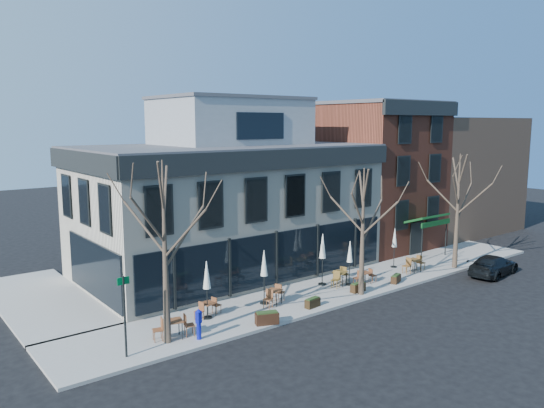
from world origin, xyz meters
TOP-DOWN VIEW (x-y plane):
  - ground at (0.00, 0.00)m, footprint 120.00×120.00m
  - sidewalk_front at (3.25, -2.15)m, footprint 33.50×4.70m
  - sidewalk_side at (-11.25, 6.00)m, footprint 4.50×12.00m
  - corner_building at (0.07, 5.07)m, footprint 18.39×10.39m
  - red_brick_building at (13.00, 4.98)m, footprint 8.20×11.78m
  - bg_building at (23.00, 6.00)m, footprint 12.00×12.00m
  - tree_corner at (-8.49, -3.20)m, footprint 3.93×3.98m
  - tree_mid at (3.01, -3.90)m, footprint 3.50×3.55m
  - tree_right at (12.01, -3.90)m, footprint 3.72×3.77m
  - sign_pole at (-10.50, -3.50)m, footprint 0.50×0.10m
  - parked_sedan at (12.76, -6.15)m, footprint 4.60×2.30m
  - call_box at (-7.26, -3.77)m, footprint 0.29×0.28m
  - cafe_set_0 at (-8.08, -2.97)m, footprint 1.95×0.94m
  - cafe_set_1 at (-5.51, -1.63)m, footprint 1.67×0.79m
  - cafe_set_2 at (-1.85, -2.23)m, footprint 1.83×1.14m
  - cafe_set_3 at (3.29, -1.97)m, footprint 1.88×1.12m
  - cafe_set_4 at (4.65, -2.67)m, footprint 1.62×0.72m
  - cafe_set_5 at (9.00, -2.90)m, footprint 1.90×0.78m
  - umbrella_0 at (-5.66, -1.82)m, footprint 0.46×0.46m
  - umbrella_1 at (-2.20, -1.83)m, footprint 0.46×0.46m
  - umbrella_2 at (2.50, -1.28)m, footprint 0.49×0.49m
  - umbrella_3 at (3.70, -2.33)m, footprint 0.42×0.42m
  - umbrella_4 at (8.85, -1.41)m, footprint 0.42×0.42m
  - planter_0 at (-3.83, -4.20)m, footprint 1.18×0.81m
  - planter_1 at (-0.55, -3.80)m, footprint 0.93×0.47m
  - planter_2 at (3.18, -3.50)m, footprint 0.95×0.41m
  - planter_3 at (6.24, -3.71)m, footprint 0.95×0.64m

SIDE VIEW (x-z plane):
  - ground at x=0.00m, z-range 0.00..0.00m
  - sidewalk_front at x=3.25m, z-range 0.00..0.15m
  - sidewalk_side at x=-11.25m, z-range 0.00..0.15m
  - planter_3 at x=6.24m, z-range 0.15..0.64m
  - planter_1 at x=-0.55m, z-range 0.15..0.64m
  - planter_2 at x=3.18m, z-range 0.15..0.67m
  - planter_0 at x=-3.83m, z-range 0.15..0.76m
  - cafe_set_4 at x=4.65m, z-range 0.16..1.00m
  - cafe_set_1 at x=-5.51m, z-range 0.16..1.02m
  - cafe_set_2 at x=-1.85m, z-range 0.16..1.11m
  - parked_sedan at x=12.76m, z-range 0.00..1.28m
  - cafe_set_3 at x=3.29m, z-range 0.16..1.14m
  - cafe_set_5 at x=9.00m, z-range 0.16..1.16m
  - cafe_set_0 at x=-8.08m, z-range 0.16..1.16m
  - call_box at x=-7.26m, z-range 0.19..1.58m
  - umbrella_4 at x=8.85m, z-range 0.69..3.30m
  - umbrella_3 at x=3.70m, z-range 0.69..3.34m
  - sign_pole at x=-10.50m, z-range 0.37..3.77m
  - umbrella_0 at x=-5.66m, z-range 0.74..3.60m
  - umbrella_1 at x=-2.20m, z-range 0.74..3.62m
  - umbrella_2 at x=2.50m, z-range 0.78..3.83m
  - tree_mid at x=3.01m, z-range 0.27..7.31m
  - tree_right at x=12.01m, z-range 0.28..7.76m
  - tree_corner at x=-8.49m, z-range 0.29..8.21m
  - corner_building at x=0.07m, z-range -0.83..10.27m
  - bg_building at x=23.00m, z-range 0.00..10.00m
  - red_brick_building at x=13.00m, z-range 0.05..11.22m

